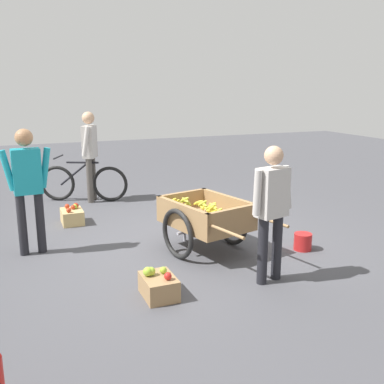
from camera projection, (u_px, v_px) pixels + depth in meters
ground_plane at (184, 243)px, 6.15m from camera, size 24.00×24.00×0.00m
fruit_cart at (205, 219)px, 5.76m from camera, size 1.78×1.14×0.71m
vendor_person at (272, 203)px, 4.75m from camera, size 0.28×0.54×1.51m
bicycle at (84, 182)px, 8.31m from camera, size 0.80×1.52×0.85m
cyclist_person at (90, 148)px, 8.15m from camera, size 0.48×0.35×1.66m
dog at (201, 200)px, 7.37m from camera, size 0.67×0.21×0.40m
plastic_bucket at (303, 242)px, 5.87m from camera, size 0.23×0.23×0.22m
apple_crate at (158, 285)px, 4.56m from camera, size 0.44×0.32×0.32m
mixed_fruit_crate at (72, 216)px, 6.99m from camera, size 0.44×0.32×0.31m
bystander_person at (28, 181)px, 5.55m from camera, size 0.22×0.61×1.61m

